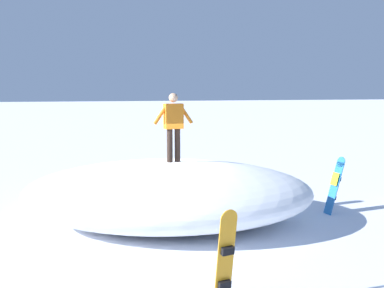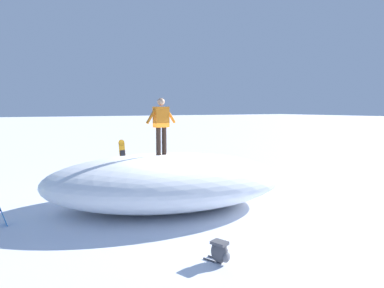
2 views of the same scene
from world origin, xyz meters
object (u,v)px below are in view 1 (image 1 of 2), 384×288
at_px(backpack_near, 166,180).
at_px(snowboard_secondary_upright, 335,184).
at_px(snowboard_primary_upright, 225,261).
at_px(snowboarder_standing, 173,123).

bearing_deg(backpack_near, snowboard_secondary_upright, 130.01).
xyz_separation_m(snowboard_primary_upright, backpack_near, (-0.92, -8.52, -0.63)).
relative_size(snowboarder_standing, snowboard_secondary_upright, 1.09).
distance_m(snowboarder_standing, backpack_near, 4.72).
relative_size(snowboarder_standing, snowboard_primary_upright, 1.02).
distance_m(snowboarder_standing, snowboard_primary_upright, 4.76).
xyz_separation_m(snowboarder_standing, snowboard_primary_upright, (0.27, 4.45, -1.67)).
bearing_deg(snowboard_primary_upright, snowboarder_standing, -93.44).
xyz_separation_m(snowboard_secondary_upright, backpack_near, (3.70, -4.41, -0.58)).
height_order(snowboard_primary_upright, snowboard_secondary_upright, snowboard_primary_upright).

